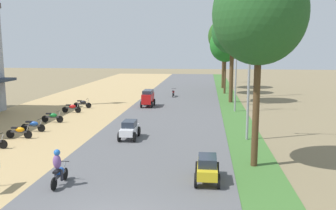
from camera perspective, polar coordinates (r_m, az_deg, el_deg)
parked_motorbike_second at (r=26.17m, az=-22.21°, el=-3.81°), size 1.80×0.54×0.94m
parked_motorbike_third at (r=27.85m, az=-20.30°, el=-2.95°), size 1.80×0.54×0.94m
parked_motorbike_fourth at (r=30.71m, az=-17.58°, el=-1.73°), size 1.80×0.54×0.94m
parked_motorbike_fifth at (r=34.74m, az=-14.80°, el=-0.38°), size 1.80×0.54×0.94m
parked_motorbike_sixth at (r=37.13m, az=-13.19°, el=0.28°), size 1.80×0.54×0.94m
median_tree_nearest at (r=18.61m, az=14.13°, el=13.65°), size 4.57×4.57×10.13m
median_tree_second at (r=40.31m, az=10.04°, el=11.13°), size 4.46×4.46×9.97m
median_tree_third at (r=47.79m, az=8.99°, el=9.31°), size 4.06×4.06×8.55m
median_tree_fourth at (r=54.06m, az=8.70°, el=10.57°), size 4.50×4.50×9.97m
streetlamp_near at (r=23.97m, az=12.57°, el=5.52°), size 3.16×0.20×8.06m
streetlamp_mid at (r=34.59m, az=10.58°, el=5.98°), size 3.16×0.20×7.31m
streetlamp_far at (r=62.42m, az=8.61°, el=7.74°), size 3.16×0.20×8.12m
utility_pole_near at (r=45.86m, az=13.79°, el=7.12°), size 1.80×0.20×9.04m
utility_pole_far at (r=39.24m, az=12.66°, el=7.04°), size 1.80×0.20×9.28m
car_sedan_yellow at (r=16.73m, az=6.16°, el=-9.63°), size 1.10×2.26×1.19m
car_sedan_white at (r=24.24m, az=-6.05°, el=-3.71°), size 1.10×2.26×1.19m
car_van_red at (r=36.97m, az=-3.15°, el=1.21°), size 1.19×2.41×1.67m
motorbike_foreground_rider at (r=16.81m, az=-16.71°, el=-9.46°), size 0.54×1.80×1.66m
motorbike_ahead_second at (r=44.39m, az=0.84°, el=1.96°), size 0.54×1.80×0.94m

